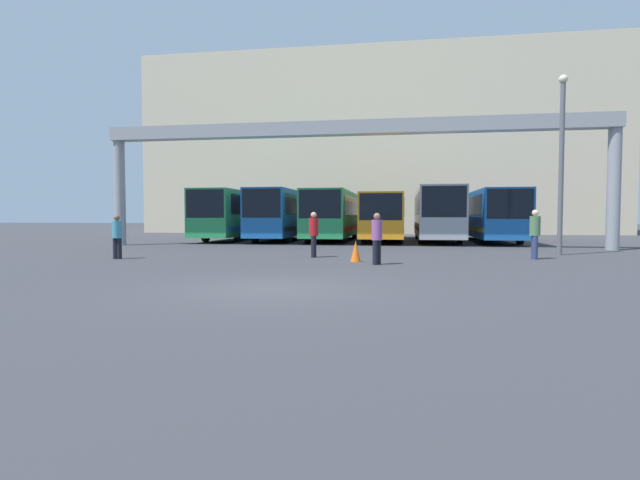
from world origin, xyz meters
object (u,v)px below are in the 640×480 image
(pedestrian_near_right, at_px, (117,236))
(pedestrian_near_center, at_px, (314,233))
(pedestrian_far_center, at_px, (535,233))
(bus_slot_0, at_px, (239,212))
(traffic_cone, at_px, (356,251))
(bus_slot_3, at_px, (385,215))
(lamp_post, at_px, (562,157))
(bus_slot_4, at_px, (436,212))
(bus_slot_2, at_px, (333,213))
(bus_slot_5, at_px, (490,213))
(pedestrian_mid_right, at_px, (377,237))
(bus_slot_1, at_px, (283,212))

(pedestrian_near_right, xyz_separation_m, pedestrian_near_center, (7.18, 1.95, 0.06))
(pedestrian_far_center, bearing_deg, pedestrian_near_center, 96.70)
(bus_slot_0, relative_size, traffic_cone, 16.52)
(bus_slot_3, xyz_separation_m, lamp_post, (7.63, -11.02, 2.35))
(pedestrian_near_right, distance_m, traffic_cone, 9.00)
(bus_slot_4, distance_m, pedestrian_near_center, 14.96)
(bus_slot_2, xyz_separation_m, bus_slot_5, (10.00, 0.62, -0.02))
(bus_slot_2, bearing_deg, bus_slot_0, 174.18)
(pedestrian_near_right, xyz_separation_m, lamp_post, (17.07, 4.78, 3.18))
(bus_slot_3, xyz_separation_m, bus_slot_5, (6.66, 0.09, 0.10))
(traffic_cone, bearing_deg, bus_slot_4, 76.21)
(bus_slot_3, height_order, pedestrian_near_right, bus_slot_3)
(bus_slot_2, relative_size, pedestrian_near_right, 6.59)
(bus_slot_4, distance_m, pedestrian_mid_right, 16.73)
(bus_slot_0, xyz_separation_m, bus_slot_4, (13.33, -0.15, 0.04))
(pedestrian_mid_right, xyz_separation_m, pedestrian_near_right, (-9.78, 0.63, -0.03))
(pedestrian_far_center, height_order, lamp_post, lamp_post)
(pedestrian_mid_right, bearing_deg, bus_slot_3, -147.03)
(bus_slot_2, bearing_deg, bus_slot_5, 3.55)
(bus_slot_4, xyz_separation_m, pedestrian_far_center, (2.74, -13.32, -0.92))
(pedestrian_far_center, relative_size, traffic_cone, 2.50)
(pedestrian_mid_right, bearing_deg, bus_slot_1, -124.17)
(bus_slot_1, distance_m, pedestrian_near_right, 15.36)
(traffic_cone, bearing_deg, bus_slot_1, 112.84)
(bus_slot_1, height_order, bus_slot_5, bus_slot_1)
(bus_slot_2, xyz_separation_m, pedestrian_mid_right, (3.67, -15.90, -0.92))
(traffic_cone, bearing_deg, pedestrian_near_center, 138.12)
(bus_slot_0, distance_m, lamp_post, 20.98)
(bus_slot_2, height_order, bus_slot_3, bus_slot_2)
(bus_slot_1, height_order, pedestrian_mid_right, bus_slot_1)
(bus_slot_5, bearing_deg, traffic_cone, -114.62)
(pedestrian_far_center, bearing_deg, bus_slot_5, 0.59)
(pedestrian_mid_right, bearing_deg, pedestrian_near_center, -103.09)
(bus_slot_3, bearing_deg, pedestrian_far_center, -65.50)
(bus_slot_4, height_order, pedestrian_far_center, bus_slot_4)
(traffic_cone, bearing_deg, bus_slot_5, 65.38)
(bus_slot_3, relative_size, pedestrian_mid_right, 6.96)
(bus_slot_0, xyz_separation_m, lamp_post, (17.62, -11.17, 2.19))
(traffic_cone, bearing_deg, pedestrian_far_center, 18.08)
(bus_slot_4, bearing_deg, bus_slot_5, 1.59)
(pedestrian_near_center, xyz_separation_m, lamp_post, (9.89, 2.83, 3.12))
(pedestrian_mid_right, bearing_deg, pedestrian_near_right, -61.90)
(pedestrian_mid_right, relative_size, lamp_post, 0.23)
(pedestrian_mid_right, relative_size, pedestrian_far_center, 0.93)
(bus_slot_4, height_order, pedestrian_near_center, bus_slot_4)
(pedestrian_far_center, height_order, traffic_cone, pedestrian_far_center)
(bus_slot_0, height_order, bus_slot_5, bus_slot_0)
(bus_slot_0, distance_m, bus_slot_3, 10.00)
(pedestrian_far_center, bearing_deg, lamp_post, -30.82)
(pedestrian_mid_right, relative_size, traffic_cone, 2.32)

